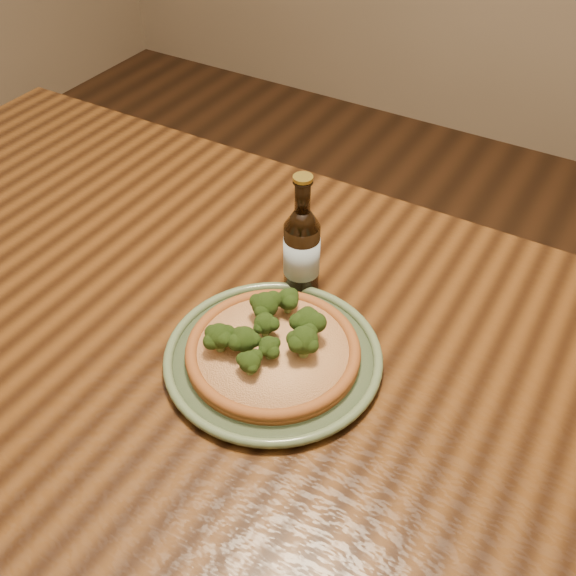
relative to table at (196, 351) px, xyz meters
The scene contains 4 objects.
table is the anchor object (origin of this frame).
plate 0.20m from the table, ahead, with size 0.32×0.32×0.02m.
pizza 0.21m from the table, ahead, with size 0.25×0.25×0.07m.
beer_bottle 0.25m from the table, 48.79° to the left, with size 0.06×0.06×0.21m.
Camera 1 is at (0.52, -0.48, 1.48)m, focal length 42.00 mm.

